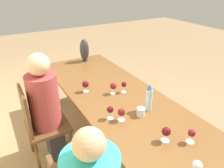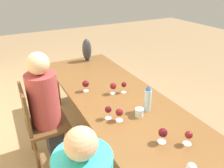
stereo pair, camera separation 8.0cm
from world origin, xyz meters
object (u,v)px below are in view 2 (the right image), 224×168
Objects in this scene: wine_glass_4 at (191,168)px; chair_far at (40,121)px; water_tumbler at (139,112)px; wine_glass_5 at (86,84)px; person_far at (46,104)px; vase at (87,50)px; wine_glass_1 at (189,135)px; wine_glass_3 at (124,85)px; wine_glass_7 at (163,133)px; wine_glass_6 at (108,110)px; wine_glass_0 at (113,86)px; water_bottle at (148,98)px; wine_glass_2 at (119,113)px.

wine_glass_4 is 0.15× the size of chair_far.
wine_glass_4 is (-0.77, 0.12, 0.06)m from water_tumbler.
wine_glass_5 is 0.10× the size of person_far.
wine_glass_4 is at bearing 174.04° from vase.
person_far is at bearing 36.63° from wine_glass_1.
wine_glass_3 is at bearing 0.81° from wine_glass_1.
wine_glass_3 is at bearing -9.97° from wine_glass_7.
person_far is (1.45, 0.63, -0.13)m from wine_glass_4.
water_tumbler is 0.64× the size of wine_glass_6.
wine_glass_4 is (-1.29, 0.11, 0.01)m from wine_glass_0.
vase is 2.63× the size of wine_glass_0.
wine_glass_5 reaches higher than wine_glass_3.
wine_glass_3 is at bearing -101.39° from chair_far.
wine_glass_2 is (-0.02, 0.33, -0.05)m from water_bottle.
wine_glass_4 is 1.09× the size of wine_glass_5.
wine_glass_1 reaches higher than water_tumbler.
wine_glass_5 is (-0.94, 0.40, -0.09)m from vase.
person_far reaches higher than water_bottle.
wine_glass_3 is at bearing 179.00° from vase.
wine_glass_1 is 0.93× the size of wine_glass_6.
wine_glass_0 is at bearing 1.14° from water_tumbler.
person_far is (-0.00, -0.09, 0.20)m from chair_far.
wine_glass_6 is (-1.56, 0.42, -0.09)m from vase.
vase is at bearing -41.93° from person_far.
wine_glass_3 is at bearing -35.04° from wine_glass_2.
wine_glass_6 is at bearing 69.13° from water_tumbler.
wine_glass_5 is at bearing 5.58° from wine_glass_4.
wine_glass_0 is 1.02× the size of wine_glass_6.
wine_glass_3 is at bearing -13.19° from water_tumbler.
person_far is at bearing 23.59° from wine_glass_4.
wine_glass_6 is at bearing 178.59° from wine_glass_5.
vase is 2.65× the size of wine_glass_5.
wine_glass_4 is 0.11× the size of person_far.
wine_glass_1 is at bearing -165.89° from water_tumbler.
wine_glass_3 is 0.14× the size of chair_far.
wine_glass_5 is (0.21, 0.26, -0.00)m from wine_glass_0.
chair_far is (-0.05, 0.57, -0.31)m from wine_glass_5.
wine_glass_4 reaches higher than wine_glass_1.
water_bottle is 0.34m from wine_glass_2.
wine_glass_4 is 1.65m from chair_far.
wine_glass_5 is at bearing 30.49° from water_bottle.
water_bottle is 0.42m from wine_glass_6.
wine_glass_7 is (-0.39, 0.04, 0.05)m from water_tumbler.
wine_glass_3 is (0.99, 0.01, 0.01)m from wine_glass_1.
wine_glass_0 is at bearing -4.88° from wine_glass_4.
wine_glass_7 reaches higher than wine_glass_3.
person_far is (0.68, 0.75, -0.06)m from water_tumbler.
wine_glass_0 is 0.49m from wine_glass_6.
wine_glass_0 is 1.03× the size of wine_glass_3.
wine_glass_5 is (0.72, 0.27, 0.05)m from water_tumbler.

